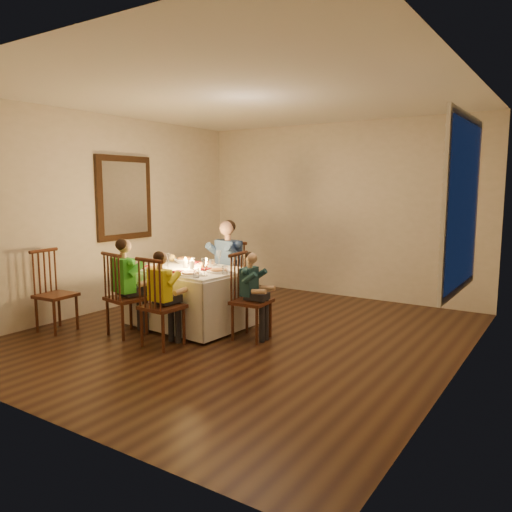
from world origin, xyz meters
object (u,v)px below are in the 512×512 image
Objects in this scene: chair_adult at (227,314)px; serving_bowl at (185,261)px; child_teal at (252,339)px; chair_near_right at (163,346)px; chair_end at (252,339)px; child_yellow at (163,346)px; chair_near_left at (128,335)px; child_green at (128,335)px; chair_extra at (58,331)px; dining_table at (190,285)px; adult at (227,314)px.

serving_bowl is at bearing -120.77° from chair_adult.
child_teal is 4.01× the size of serving_bowl.
chair_near_right and chair_end have the same top height.
chair_end is 0.96m from child_yellow.
chair_end is at bearing -129.54° from chair_near_right.
child_teal reaches higher than chair_near_right.
chair_near_left is at bearing 112.20° from child_teal.
chair_adult is at bearing -94.92° from child_green.
child_teal is at bearing -30.35° from chair_adult.
child_green reaches higher than chair_extra.
serving_bowl reaches higher than chair_near_left.
chair_near_left is 1.00× the size of chair_extra.
chair_end is at bearing -30.35° from chair_adult.
chair_end is (0.87, -0.73, 0.00)m from chair_adult.
chair_near_left is (-0.38, -1.37, 0.00)m from chair_adult.
chair_end is (0.90, -0.03, -0.50)m from dining_table.
chair_end is (1.26, 0.64, 0.00)m from chair_near_left.
chair_adult is 0.87× the size of child_green.
serving_bowl is (0.83, 1.29, 0.73)m from chair_extra.
child_yellow is (-0.64, -0.71, 0.00)m from chair_end.
chair_near_right is 0.99× the size of child_teal.
chair_adult is (0.03, 0.70, -0.50)m from dining_table.
chair_adult is 1.14m from chair_end.
serving_bowl is (-0.59, 1.03, 0.73)m from chair_near_right.
chair_adult is 1.14m from child_teal.
chair_adult and chair_near_left have the same top height.
chair_near_left and chair_end have the same top height.
dining_table reaches higher than chair_adult.
chair_near_left is at bearing -113.86° from dining_table.
child_green is 1.20m from serving_bowl.
chair_adult is 1.00× the size of chair_near_left.
child_teal is at bearing -129.54° from child_yellow.
adult is 1.14m from child_teal.
serving_bowl is at bearing 142.21° from dining_table.
chair_near_left is 0.99× the size of child_teal.
serving_bowl is at bearing 70.76° from child_teal.
serving_bowl reaches higher than chair_end.
chair_near_right is 1.00× the size of chair_extra.
dining_table is 0.90m from chair_near_left.
child_yellow reaches higher than child_teal.
chair_adult and chair_near_right have the same top height.
dining_table is 1.48× the size of chair_end.
chair_near_right is 0.95× the size of child_yellow.
dining_table reaches higher than chair_near_right.
adult is (0.38, 1.37, 0.00)m from chair_near_left.
chair_adult is 0.95× the size of child_yellow.
adult is 5.12× the size of serving_bowl.
adult is 0.91m from serving_bowl.
serving_bowl is at bearing -81.08° from child_green.
chair_end is 2.27m from chair_extra.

